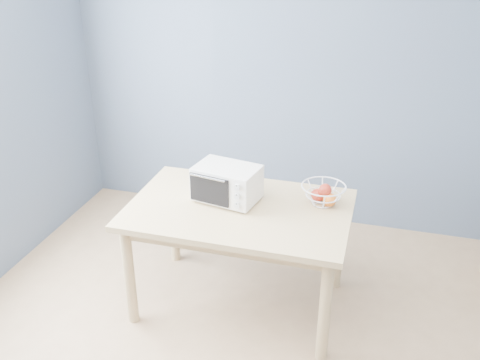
# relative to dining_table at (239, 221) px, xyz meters

# --- Properties ---
(room) EXTENTS (4.01, 4.51, 2.61)m
(room) POSITION_rel_dining_table_xyz_m (0.22, -0.94, 0.65)
(room) COLOR tan
(room) RESTS_ON ground
(dining_table) EXTENTS (1.40, 0.90, 0.75)m
(dining_table) POSITION_rel_dining_table_xyz_m (0.00, 0.00, 0.00)
(dining_table) COLOR tan
(dining_table) RESTS_ON ground
(toaster_oven) EXTENTS (0.44, 0.35, 0.24)m
(toaster_oven) POSITION_rel_dining_table_xyz_m (-0.12, 0.07, 0.23)
(toaster_oven) COLOR silver
(toaster_oven) RESTS_ON dining_table
(fruit_basket) EXTENTS (0.33, 0.33, 0.15)m
(fruit_basket) POSITION_rel_dining_table_xyz_m (0.51, 0.19, 0.17)
(fruit_basket) COLOR white
(fruit_basket) RESTS_ON dining_table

